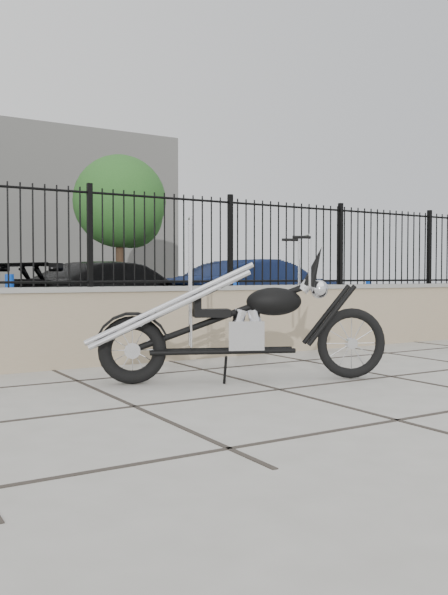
% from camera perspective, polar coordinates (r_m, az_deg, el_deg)
% --- Properties ---
extents(ground_plane, '(90.00, 90.00, 0.00)m').
position_cam_1_polar(ground_plane, '(6.13, 5.04, -8.32)').
color(ground_plane, '#99968E').
rests_on(ground_plane, ground).
extents(retaining_wall, '(14.00, 0.36, 0.96)m').
position_cam_1_polar(retaining_wall, '(8.20, -5.38, -2.33)').
color(retaining_wall, gray).
rests_on(retaining_wall, ground_plane).
extents(iron_fence, '(14.00, 0.08, 1.20)m').
position_cam_1_polar(iron_fence, '(8.19, -5.41, 5.23)').
color(iron_fence, black).
rests_on(iron_fence, retaining_wall).
extents(chopper_motorcycle, '(2.84, 1.60, 1.72)m').
position_cam_1_polar(chopper_motorcycle, '(6.48, 1.38, -0.08)').
color(chopper_motorcycle, black).
rests_on(chopper_motorcycle, ground_plane).
extents(car_black, '(5.14, 3.46, 1.38)m').
position_cam_1_polar(car_black, '(13.22, -9.37, 0.21)').
color(car_black, black).
rests_on(car_black, parking_lot).
extents(car_blue, '(4.48, 1.73, 1.45)m').
position_cam_1_polar(car_blue, '(14.60, 3.59, 0.54)').
color(car_blue, '#0E1836').
rests_on(car_blue, parking_lot).
extents(bollard_a, '(0.15, 0.15, 1.12)m').
position_cam_1_polar(bollard_a, '(10.30, -18.83, -1.10)').
color(bollard_a, '#0D2AC7').
rests_on(bollard_a, ground_plane).
extents(bollard_b, '(0.14, 0.14, 1.03)m').
position_cam_1_polar(bollard_b, '(10.78, 1.05, -1.09)').
color(bollard_b, '#0C27B8').
rests_on(bollard_b, ground_plane).
extents(bollard_c, '(0.15, 0.15, 0.98)m').
position_cam_1_polar(bollard_c, '(13.74, 12.95, -0.59)').
color(bollard_c, '#0C1EB6').
rests_on(bollard_c, ground_plane).
extents(tree_right, '(3.28, 3.28, 5.53)m').
position_cam_1_polar(tree_right, '(22.88, -9.43, 8.94)').
color(tree_right, '#382619').
rests_on(tree_right, ground_plane).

